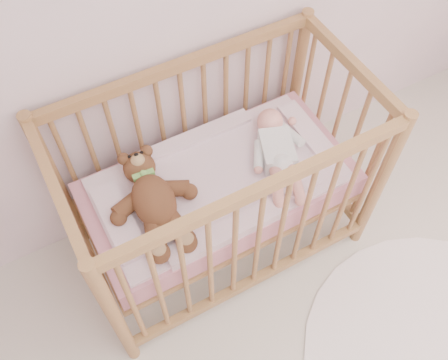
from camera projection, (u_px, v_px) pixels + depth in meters
crib at (219, 187)px, 2.31m from camera, size 1.36×0.76×1.00m
mattress at (219, 189)px, 2.32m from camera, size 1.22×0.62×0.13m
blanket at (219, 179)px, 2.26m from camera, size 1.10×0.58×0.06m
baby at (277, 148)px, 2.26m from camera, size 0.44×0.61×0.13m
teddy_bear at (154, 201)px, 2.09m from camera, size 0.45×0.60×0.16m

